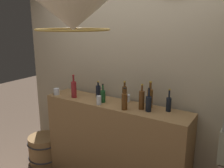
{
  "coord_description": "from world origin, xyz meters",
  "views": [
    {
      "loc": [
        1.44,
        -1.49,
        2.04
      ],
      "look_at": [
        0.0,
        0.77,
        1.34
      ],
      "focal_mm": 38.56,
      "sensor_mm": 36.0,
      "label": 1
    }
  ],
  "objects_px": {
    "liquor_bottle_gin": "(149,103)",
    "glass_tumbler_shot": "(57,92)",
    "wooden_barrel": "(44,149)",
    "liquor_bottle_scotch": "(98,91)",
    "liquor_bottle_tequila": "(124,95)",
    "glass_tumbler_highball": "(127,98)",
    "liquor_bottle_vermouth": "(169,104)",
    "liquor_bottle_vodka": "(74,89)",
    "liquor_bottle_whiskey": "(142,100)",
    "pendant_lamp": "(73,16)",
    "liquor_bottle_port": "(124,101)",
    "glass_tumbler_rocks": "(99,100)",
    "liquor_bottle_sherry": "(103,96)",
    "liquor_bottle_rye": "(150,97)"
  },
  "relations": [
    {
      "from": "liquor_bottle_gin",
      "to": "glass_tumbler_shot",
      "type": "xyz_separation_m",
      "value": [
        -1.29,
        -0.09,
        -0.05
      ]
    },
    {
      "from": "wooden_barrel",
      "to": "liquor_bottle_scotch",
      "type": "bearing_deg",
      "value": 16.09
    },
    {
      "from": "liquor_bottle_tequila",
      "to": "glass_tumbler_highball",
      "type": "height_order",
      "value": "liquor_bottle_tequila"
    },
    {
      "from": "liquor_bottle_gin",
      "to": "liquor_bottle_vermouth",
      "type": "xyz_separation_m",
      "value": [
        0.18,
        0.12,
        -0.01
      ]
    },
    {
      "from": "liquor_bottle_vodka",
      "to": "glass_tumbler_highball",
      "type": "distance_m",
      "value": 0.7
    },
    {
      "from": "liquor_bottle_gin",
      "to": "glass_tumbler_shot",
      "type": "height_order",
      "value": "liquor_bottle_gin"
    },
    {
      "from": "liquor_bottle_scotch",
      "to": "liquor_bottle_whiskey",
      "type": "xyz_separation_m",
      "value": [
        0.67,
        -0.11,
        0.03
      ]
    },
    {
      "from": "liquor_bottle_scotch",
      "to": "pendant_lamp",
      "type": "xyz_separation_m",
      "value": [
        0.44,
        -0.93,
        0.91
      ]
    },
    {
      "from": "liquor_bottle_tequila",
      "to": "liquor_bottle_port",
      "type": "relative_size",
      "value": 1.11
    },
    {
      "from": "liquor_bottle_vodka",
      "to": "glass_tumbler_rocks",
      "type": "height_order",
      "value": "liquor_bottle_vodka"
    },
    {
      "from": "liquor_bottle_gin",
      "to": "liquor_bottle_scotch",
      "type": "relative_size",
      "value": 1.26
    },
    {
      "from": "liquor_bottle_port",
      "to": "liquor_bottle_tequila",
      "type": "bearing_deg",
      "value": 119.71
    },
    {
      "from": "liquor_bottle_sherry",
      "to": "liquor_bottle_gin",
      "type": "distance_m",
      "value": 0.59
    },
    {
      "from": "liquor_bottle_vodka",
      "to": "wooden_barrel",
      "type": "height_order",
      "value": "liquor_bottle_vodka"
    },
    {
      "from": "liquor_bottle_scotch",
      "to": "glass_tumbler_shot",
      "type": "bearing_deg",
      "value": -158.04
    },
    {
      "from": "glass_tumbler_shot",
      "to": "liquor_bottle_vermouth",
      "type": "bearing_deg",
      "value": 7.9
    },
    {
      "from": "liquor_bottle_vodka",
      "to": "liquor_bottle_whiskey",
      "type": "height_order",
      "value": "liquor_bottle_vodka"
    },
    {
      "from": "liquor_bottle_whiskey",
      "to": "glass_tumbler_shot",
      "type": "xyz_separation_m",
      "value": [
        -1.2,
        -0.11,
        -0.07
      ]
    },
    {
      "from": "glass_tumbler_shot",
      "to": "wooden_barrel",
      "type": "xyz_separation_m",
      "value": [
        -0.31,
        -0.03,
        -0.93
      ]
    },
    {
      "from": "glass_tumbler_shot",
      "to": "wooden_barrel",
      "type": "bearing_deg",
      "value": -174.93
    },
    {
      "from": "pendant_lamp",
      "to": "liquor_bottle_scotch",
      "type": "bearing_deg",
      "value": 115.2
    },
    {
      "from": "liquor_bottle_sherry",
      "to": "glass_tumbler_highball",
      "type": "bearing_deg",
      "value": 38.04
    },
    {
      "from": "liquor_bottle_port",
      "to": "wooden_barrel",
      "type": "height_order",
      "value": "liquor_bottle_port"
    },
    {
      "from": "liquor_bottle_port",
      "to": "glass_tumbler_highball",
      "type": "distance_m",
      "value": 0.29
    },
    {
      "from": "liquor_bottle_gin",
      "to": "liquor_bottle_sherry",
      "type": "bearing_deg",
      "value": -178.75
    },
    {
      "from": "liquor_bottle_vermouth",
      "to": "liquor_bottle_tequila",
      "type": "bearing_deg",
      "value": -173.62
    },
    {
      "from": "liquor_bottle_tequila",
      "to": "pendant_lamp",
      "type": "height_order",
      "value": "pendant_lamp"
    },
    {
      "from": "liquor_bottle_whiskey",
      "to": "glass_tumbler_highball",
      "type": "bearing_deg",
      "value": 150.82
    },
    {
      "from": "glass_tumbler_highball",
      "to": "liquor_bottle_vodka",
      "type": "bearing_deg",
      "value": -161.46
    },
    {
      "from": "glass_tumbler_rocks",
      "to": "glass_tumbler_shot",
      "type": "relative_size",
      "value": 1.27
    },
    {
      "from": "liquor_bottle_port",
      "to": "liquor_bottle_whiskey",
      "type": "distance_m",
      "value": 0.19
    },
    {
      "from": "glass_tumbler_highball",
      "to": "liquor_bottle_rye",
      "type": "bearing_deg",
      "value": -8.2
    },
    {
      "from": "liquor_bottle_rye",
      "to": "liquor_bottle_tequila",
      "type": "bearing_deg",
      "value": -167.77
    },
    {
      "from": "glass_tumbler_highball",
      "to": "liquor_bottle_vermouth",
      "type": "bearing_deg",
      "value": -5.47
    },
    {
      "from": "liquor_bottle_sherry",
      "to": "glass_tumbler_highball",
      "type": "height_order",
      "value": "liquor_bottle_sherry"
    },
    {
      "from": "liquor_bottle_tequila",
      "to": "glass_tumbler_shot",
      "type": "height_order",
      "value": "liquor_bottle_tequila"
    },
    {
      "from": "glass_tumbler_rocks",
      "to": "wooden_barrel",
      "type": "distance_m",
      "value": 1.39
    },
    {
      "from": "liquor_bottle_vodka",
      "to": "wooden_barrel",
      "type": "bearing_deg",
      "value": -173.81
    },
    {
      "from": "liquor_bottle_port",
      "to": "liquor_bottle_scotch",
      "type": "xyz_separation_m",
      "value": [
        -0.52,
        0.22,
        -0.02
      ]
    },
    {
      "from": "liquor_bottle_gin",
      "to": "glass_tumbler_shot",
      "type": "bearing_deg",
      "value": -176.12
    },
    {
      "from": "glass_tumbler_rocks",
      "to": "liquor_bottle_rye",
      "type": "bearing_deg",
      "value": 23.41
    },
    {
      "from": "liquor_bottle_tequila",
      "to": "liquor_bottle_rye",
      "type": "relative_size",
      "value": 0.92
    },
    {
      "from": "liquor_bottle_sherry",
      "to": "liquor_bottle_vermouth",
      "type": "distance_m",
      "value": 0.79
    },
    {
      "from": "liquor_bottle_scotch",
      "to": "glass_tumbler_highball",
      "type": "bearing_deg",
      "value": 5.99
    },
    {
      "from": "wooden_barrel",
      "to": "liquor_bottle_vermouth",
      "type": "bearing_deg",
      "value": 7.42
    },
    {
      "from": "glass_tumbler_rocks",
      "to": "wooden_barrel",
      "type": "height_order",
      "value": "glass_tumbler_rocks"
    },
    {
      "from": "liquor_bottle_sherry",
      "to": "liquor_bottle_port",
      "type": "distance_m",
      "value": 0.36
    },
    {
      "from": "liquor_bottle_tequila",
      "to": "liquor_bottle_rye",
      "type": "bearing_deg",
      "value": 12.23
    },
    {
      "from": "liquor_bottle_gin",
      "to": "liquor_bottle_scotch",
      "type": "bearing_deg",
      "value": 170.54
    },
    {
      "from": "liquor_bottle_sherry",
      "to": "liquor_bottle_scotch",
      "type": "xyz_separation_m",
      "value": [
        -0.17,
        0.14,
        0.0
      ]
    }
  ]
}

